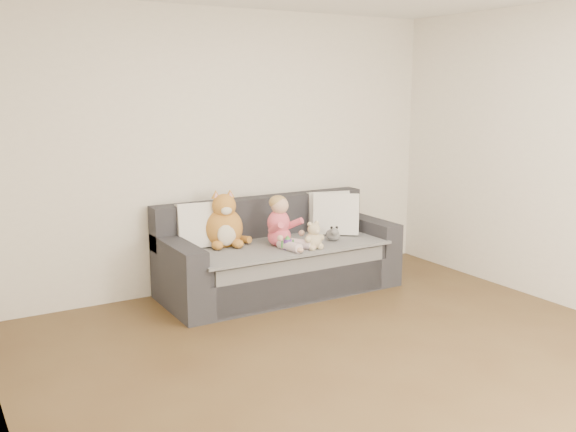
% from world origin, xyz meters
% --- Properties ---
extents(room_shell, '(5.00, 5.00, 5.00)m').
position_xyz_m(room_shell, '(0.00, 0.42, 1.30)').
color(room_shell, brown).
rests_on(room_shell, ground).
extents(sofa, '(2.20, 0.94, 0.85)m').
position_xyz_m(sofa, '(0.30, 2.06, 0.31)').
color(sofa, '#2C2C31').
rests_on(sofa, ground).
extents(cushion_left, '(0.46, 0.26, 0.42)m').
position_xyz_m(cushion_left, '(-0.38, 2.25, 0.67)').
color(cushion_left, white).
rests_on(cushion_left, sofa).
extents(cushion_right_back, '(0.46, 0.29, 0.40)m').
position_xyz_m(cushion_right_back, '(0.99, 2.24, 0.67)').
color(cushion_right_back, white).
rests_on(cushion_right_back, sofa).
extents(cushion_right_front, '(0.47, 0.43, 0.42)m').
position_xyz_m(cushion_right_front, '(0.95, 2.04, 0.67)').
color(cushion_right_front, white).
rests_on(cushion_right_front, sofa).
extents(toddler, '(0.33, 0.48, 0.47)m').
position_xyz_m(toddler, '(0.25, 1.89, 0.67)').
color(toddler, '#D84C6D').
rests_on(toddler, sofa).
extents(plush_cat, '(0.42, 0.37, 0.54)m').
position_xyz_m(plush_cat, '(-0.19, 2.16, 0.67)').
color(plush_cat, '#BD7A2A').
rests_on(plush_cat, sofa).
extents(teddy_bear, '(0.20, 0.15, 0.26)m').
position_xyz_m(teddy_bear, '(0.44, 1.66, 0.58)').
color(teddy_bear, beige).
rests_on(teddy_bear, sofa).
extents(plush_cow, '(0.13, 0.18, 0.15)m').
position_xyz_m(plush_cow, '(0.76, 1.82, 0.54)').
color(plush_cow, white).
rests_on(plush_cow, sofa).
extents(sippy_cup, '(0.11, 0.09, 0.13)m').
position_xyz_m(sippy_cup, '(0.23, 1.75, 0.54)').
color(sippy_cup, '#603695').
rests_on(sippy_cup, sofa).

